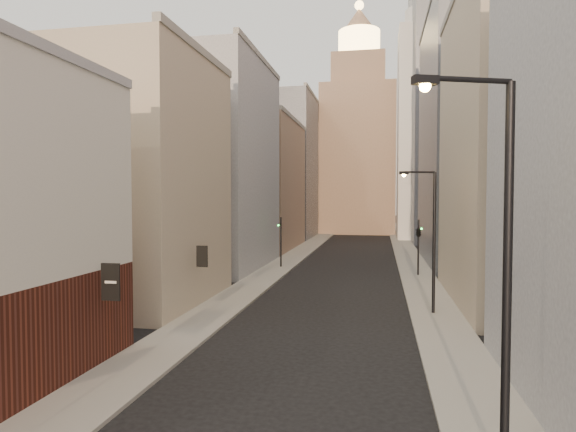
# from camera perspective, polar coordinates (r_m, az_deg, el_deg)

# --- Properties ---
(sidewalk_left) EXTENTS (3.00, 140.00, 0.15)m
(sidewalk_left) POSITION_cam_1_polar(r_m,az_deg,el_deg) (59.54, 1.38, -4.38)
(sidewalk_left) COLOR gray
(sidewalk_left) RESTS_ON ground
(sidewalk_right) EXTENTS (3.00, 140.00, 0.15)m
(sidewalk_right) POSITION_cam_1_polar(r_m,az_deg,el_deg) (58.84, 14.01, -4.52)
(sidewalk_right) COLOR gray
(sidewalk_right) RESTS_ON ground
(left_bldg_beige) EXTENTS (8.00, 12.00, 16.00)m
(left_bldg_beige) POSITION_cam_1_polar(r_m,az_deg,el_deg) (33.06, -16.60, 3.95)
(left_bldg_beige) COLOR #BDAA8E
(left_bldg_beige) RESTS_ON ground
(left_bldg_grey) EXTENTS (8.00, 16.00, 20.00)m
(left_bldg_grey) POSITION_cam_1_polar(r_m,az_deg,el_deg) (47.91, -7.74, 5.87)
(left_bldg_grey) COLOR gray
(left_bldg_grey) RESTS_ON ground
(left_bldg_tan) EXTENTS (8.00, 18.00, 17.00)m
(left_bldg_tan) POSITION_cam_1_polar(r_m,az_deg,el_deg) (65.15, -2.67, 3.62)
(left_bldg_tan) COLOR #8D6C54
(left_bldg_tan) RESTS_ON ground
(left_bldg_wingrid) EXTENTS (8.00, 20.00, 24.00)m
(left_bldg_wingrid) POSITION_cam_1_polar(r_m,az_deg,el_deg) (84.86, 0.49, 5.68)
(left_bldg_wingrid) COLOR gray
(left_bldg_wingrid) RESTS_ON ground
(right_bldg_beige) EXTENTS (8.00, 16.00, 20.00)m
(right_bldg_beige) POSITION_cam_1_polar(r_m,az_deg,el_deg) (34.61, 25.71, 7.06)
(right_bldg_beige) COLOR #BDAA8E
(right_bldg_beige) RESTS_ON ground
(right_bldg_wingrid) EXTENTS (8.00, 20.00, 26.00)m
(right_bldg_wingrid) POSITION_cam_1_polar(r_m,az_deg,el_deg) (54.39, 20.30, 8.50)
(right_bldg_wingrid) COLOR gray
(right_bldg_wingrid) RESTS_ON ground
(highrise) EXTENTS (21.00, 23.00, 51.20)m
(highrise) POSITION_cam_1_polar(r_m,az_deg,el_deg) (84.75, 21.34, 14.86)
(highrise) COLOR gray
(highrise) RESTS_ON ground
(clock_tower) EXTENTS (14.00, 14.00, 44.90)m
(clock_tower) POSITION_cam_1_polar(r_m,az_deg,el_deg) (96.02, 8.35, 8.63)
(clock_tower) COLOR #8D6C54
(clock_tower) RESTS_ON ground
(white_tower) EXTENTS (8.00, 8.00, 41.50)m
(white_tower) POSITION_cam_1_polar(r_m,az_deg,el_deg) (82.44, 15.71, 10.31)
(white_tower) COLOR silver
(white_tower) RESTS_ON ground
(streetlamp_near) EXTENTS (2.45, 1.08, 9.78)m
(streetlamp_near) POSITION_cam_1_polar(r_m,az_deg,el_deg) (12.55, 23.63, -4.34)
(streetlamp_near) COLOR black
(streetlamp_near) RESTS_ON ground
(streetlamp_mid) EXTENTS (2.16, 0.83, 8.48)m
(streetlamp_mid) POSITION_cam_1_polar(r_m,az_deg,el_deg) (29.42, 16.54, -1.99)
(streetlamp_mid) COLOR black
(streetlamp_mid) RESTS_ON ground
(traffic_light_left) EXTENTS (0.52, 0.37, 5.00)m
(traffic_light_left) POSITION_cam_1_polar(r_m,az_deg,el_deg) (47.05, -0.86, -2.13)
(traffic_light_left) COLOR black
(traffic_light_left) RESTS_ON ground
(traffic_light_right) EXTENTS (0.80, 0.80, 5.00)m
(traffic_light_right) POSITION_cam_1_polar(r_m,az_deg,el_deg) (43.52, 15.21, -1.86)
(traffic_light_right) COLOR black
(traffic_light_right) RESTS_ON ground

